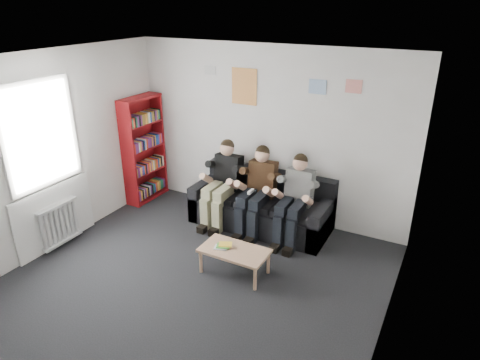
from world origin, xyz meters
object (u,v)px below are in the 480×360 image
Objects in this scene: sofa at (262,207)px; bookshelf at (144,149)px; person_right at (294,200)px; person_middle at (257,191)px; person_left at (222,184)px; coffee_table at (234,252)px.

bookshelf reaches higher than sofa.
sofa is 0.71m from person_right.
person_middle reaches higher than person_right.
bookshelf is at bearing 174.73° from person_left.
bookshelf reaches higher than person_middle.
bookshelf is 2.82m from coffee_table.
person_right reaches higher than sofa.
person_left is 0.59m from person_middle.
person_right is at bearing -1.08° from bookshelf.
sofa is 0.72m from person_left.
sofa is at bearing 18.25° from person_left.
person_right is (2.80, -0.14, -0.27)m from bookshelf.
person_left is at bearing 179.74° from person_right.
coffee_table is 0.66× the size of person_left.
sofa is 0.41m from person_middle.
coffee_table is at bearing -53.83° from person_left.
person_left is (-0.59, -0.20, 0.36)m from sofa.
person_left reaches higher than sofa.
person_left is at bearing -3.26° from bookshelf.
person_left is at bearing -161.56° from sofa.
bookshelf is 2.22m from person_middle.
person_middle reaches higher than coffee_table.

